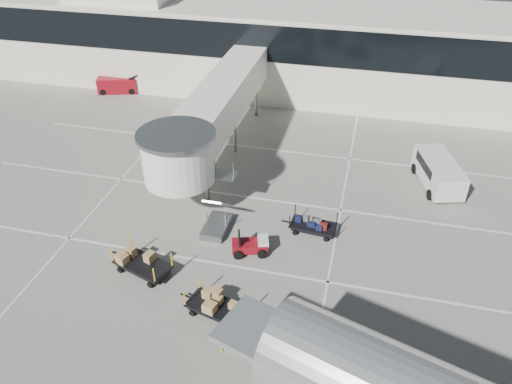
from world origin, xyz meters
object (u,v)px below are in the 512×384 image
at_px(baggage_tug, 251,245).
at_px(minivan, 438,170).
at_px(belt_loader, 118,85).
at_px(box_cart_far, 143,264).
at_px(ground_worker, 225,339).
at_px(box_cart_near, 216,306).
at_px(suitcase_cart, 314,226).

bearing_deg(baggage_tug, minivan, 25.93).
bearing_deg(belt_loader, box_cart_far, -77.43).
bearing_deg(ground_worker, baggage_tug, 84.06).
height_order(box_cart_near, ground_worker, ground_worker).
bearing_deg(box_cart_near, belt_loader, 139.35).
bearing_deg(ground_worker, suitcase_cart, 63.95).
bearing_deg(box_cart_far, box_cart_near, -3.94).
height_order(ground_worker, minivan, minivan).
bearing_deg(belt_loader, ground_worker, -71.98).
height_order(suitcase_cart, ground_worker, ground_worker).
bearing_deg(minivan, ground_worker, -136.79).
height_order(suitcase_cart, box_cart_far, box_cart_far).
bearing_deg(baggage_tug, box_cart_far, -167.54).
xyz_separation_m(suitcase_cart, minivan, (7.66, 7.61, 0.72)).
relative_size(box_cart_near, ground_worker, 2.21).
height_order(box_cart_far, ground_worker, ground_worker).
relative_size(suitcase_cart, box_cart_near, 0.93).
distance_m(ground_worker, minivan, 20.52).
height_order(minivan, belt_loader, same).
xyz_separation_m(baggage_tug, minivan, (11.04, 10.37, 0.68)).
relative_size(box_cart_near, box_cart_far, 0.94).
distance_m(box_cart_far, ground_worker, 7.37).
xyz_separation_m(box_cart_far, belt_loader, (-13.43, 23.68, 0.18)).
relative_size(baggage_tug, belt_loader, 0.53).
height_order(box_cart_far, minivan, minivan).
relative_size(suitcase_cart, ground_worker, 2.06).
bearing_deg(box_cart_far, ground_worker, -16.41).
relative_size(box_cart_far, belt_loader, 0.92).
height_order(box_cart_near, box_cart_far, box_cart_far).
height_order(baggage_tug, belt_loader, belt_loader).
distance_m(box_cart_near, box_cart_far, 5.35).
bearing_deg(box_cart_far, belt_loader, 137.60).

